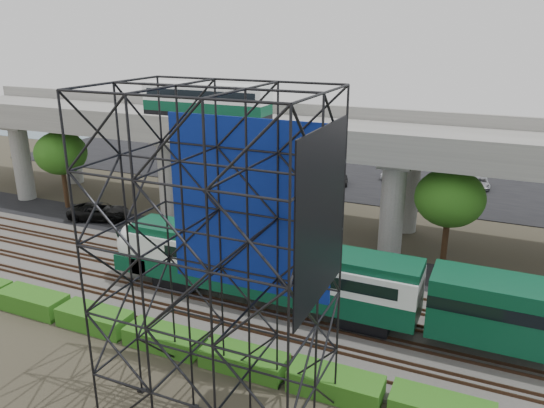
% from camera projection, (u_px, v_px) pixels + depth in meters
% --- Properties ---
extents(ground, '(140.00, 140.00, 0.00)m').
position_uv_depth(ground, '(191.00, 308.00, 34.04)').
color(ground, '#474233').
rests_on(ground, ground).
extents(ballast_bed, '(90.00, 12.00, 0.20)m').
position_uv_depth(ballast_bed, '(207.00, 293.00, 35.74)').
color(ballast_bed, slate).
rests_on(ballast_bed, ground).
extents(service_road, '(90.00, 5.00, 0.08)m').
position_uv_depth(service_road, '(261.00, 248.00, 43.13)').
color(service_road, black).
rests_on(service_road, ground).
extents(parking_lot, '(90.00, 18.00, 0.08)m').
position_uv_depth(parking_lot, '(344.00, 177.00, 63.49)').
color(parking_lot, black).
rests_on(parking_lot, ground).
extents(harbor_water, '(140.00, 40.00, 0.03)m').
position_uv_depth(harbor_water, '(384.00, 143.00, 82.57)').
color(harbor_water, '#405C69').
rests_on(harbor_water, ground).
extents(rail_tracks, '(90.00, 9.52, 0.16)m').
position_uv_depth(rail_tracks, '(207.00, 291.00, 35.69)').
color(rail_tracks, '#472D1E').
rests_on(rail_tracks, ballast_bed).
extents(commuter_train, '(29.30, 3.06, 4.30)m').
position_uv_depth(commuter_train, '(297.00, 273.00, 32.36)').
color(commuter_train, black).
rests_on(commuter_train, rail_tracks).
extents(overpass, '(80.00, 12.00, 12.40)m').
position_uv_depth(overpass, '(281.00, 136.00, 45.53)').
color(overpass, '#9E9B93').
rests_on(overpass, ground).
extents(scaffold_tower, '(9.36, 6.36, 15.00)m').
position_uv_depth(scaffold_tower, '(217.00, 270.00, 22.17)').
color(scaffold_tower, black).
rests_on(scaffold_tower, ground).
extents(hedge_strip, '(34.60, 1.80, 1.20)m').
position_uv_depth(hedge_strip, '(165.00, 338.00, 29.75)').
color(hedge_strip, '#295D15').
rests_on(hedge_strip, ground).
extents(trees, '(40.94, 16.94, 7.69)m').
position_uv_depth(trees, '(240.00, 161.00, 48.09)').
color(trees, '#382314').
rests_on(trees, ground).
extents(suv, '(6.17, 4.29, 1.57)m').
position_uv_depth(suv, '(100.00, 212.00, 49.22)').
color(suv, black).
rests_on(suv, service_road).
extents(parked_cars, '(34.40, 9.40, 1.27)m').
position_uv_depth(parked_cars, '(337.00, 172.00, 63.33)').
color(parked_cars, white).
rests_on(parked_cars, parking_lot).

